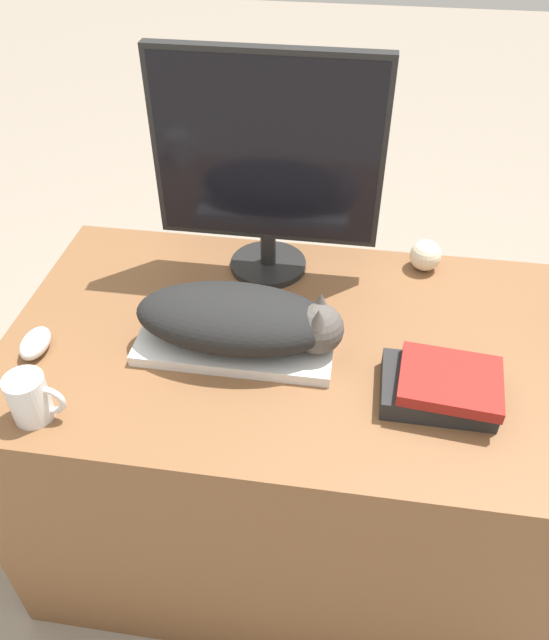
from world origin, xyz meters
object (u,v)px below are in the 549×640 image
object	(u,v)px
keyboard	(235,344)
cat	(244,319)
monitor	(267,159)
coffee_mug	(31,398)
baseball	(425,255)
book_stack	(442,386)
computer_mouse	(35,343)

from	to	relation	value
keyboard	cat	size ratio (longest dim) A/B	0.96
cat	monitor	bearing A→B (deg)	89.53
monitor	coffee_mug	xyz separation A→B (m)	(-0.35, -0.52, -0.23)
cat	baseball	world-z (taller)	cat
coffee_mug	book_stack	xyz separation A→B (m)	(0.73, 0.16, -0.02)
cat	keyboard	bearing A→B (deg)	180.00
cat	book_stack	size ratio (longest dim) A/B	1.88
monitor	coffee_mug	bearing A→B (deg)	-123.62
computer_mouse	book_stack	bearing A→B (deg)	-0.64
keyboard	monitor	bearing A→B (deg)	85.62
computer_mouse	coffee_mug	distance (m)	0.18
coffee_mug	monitor	bearing A→B (deg)	56.38
baseball	monitor	bearing A→B (deg)	-171.75
cat	monitor	distance (m)	0.35
keyboard	computer_mouse	size ratio (longest dim) A/B	4.38
computer_mouse	coffee_mug	size ratio (longest dim) A/B	0.87
coffee_mug	baseball	distance (m)	0.92
monitor	book_stack	xyz separation A→B (m)	(0.39, -0.37, -0.25)
cat	book_stack	bearing A→B (deg)	-11.30
cat	monitor	xyz separation A→B (m)	(0.00, 0.29, 0.20)
keyboard	book_stack	world-z (taller)	book_stack
cat	baseball	distance (m)	0.51
monitor	baseball	bearing A→B (deg)	8.25
cat	computer_mouse	distance (m)	0.43
cat	coffee_mug	size ratio (longest dim) A/B	3.95
book_stack	keyboard	bearing A→B (deg)	169.24
coffee_mug	baseball	bearing A→B (deg)	38.80
computer_mouse	coffee_mug	bearing A→B (deg)	-65.67
cat	computer_mouse	world-z (taller)	cat
computer_mouse	baseball	world-z (taller)	baseball
computer_mouse	book_stack	xyz separation A→B (m)	(0.81, -0.01, 0.01)
keyboard	baseball	bearing A→B (deg)	41.31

